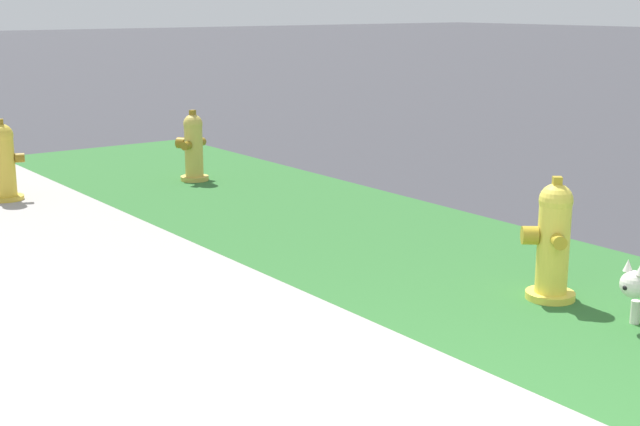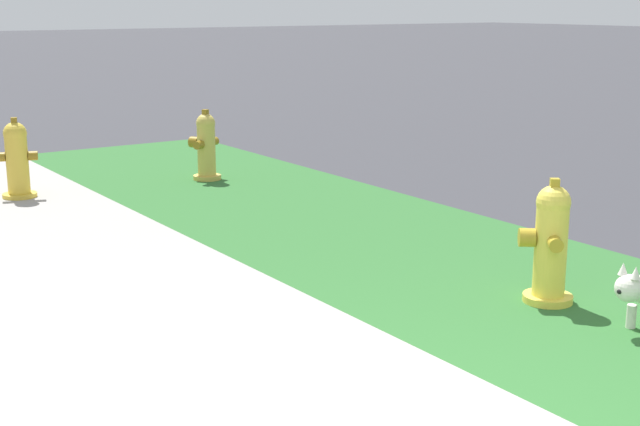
{
  "view_description": "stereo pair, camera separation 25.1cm",
  "coord_description": "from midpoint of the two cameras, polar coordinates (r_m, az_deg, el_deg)",
  "views": [
    {
      "loc": [
        2.18,
        -2.16,
        1.88
      ],
      "look_at": [
        -2.86,
        1.55,
        0.4
      ],
      "focal_mm": 50.0,
      "sensor_mm": 36.0,
      "label": 1
    },
    {
      "loc": [
        2.32,
        -1.96,
        1.88
      ],
      "look_at": [
        -2.86,
        1.55,
        0.4
      ],
      "focal_mm": 50.0,
      "sensor_mm": 36.0,
      "label": 2
    }
  ],
  "objects": [
    {
      "name": "fire_hydrant_near_corner",
      "position": [
        5.87,
        15.71,
        -1.88
      ],
      "size": [
        0.36,
        0.36,
        0.81
      ],
      "rotation": [
        0.0,
        0.0,
        2.46
      ],
      "color": "yellow",
      "rests_on": "ground"
    },
    {
      "name": "fire_hydrant_by_grass_verge",
      "position": [
        9.7,
        -6.58,
        4.27
      ],
      "size": [
        0.35,
        0.37,
        0.77
      ],
      "rotation": [
        0.0,
        0.0,
        2.08
      ],
      "color": "gold",
      "rests_on": "ground"
    },
    {
      "name": "fire_hydrant_at_driveway",
      "position": [
        9.17,
        -18.08,
        3.27
      ],
      "size": [
        0.38,
        0.4,
        0.8
      ],
      "rotation": [
        0.0,
        0.0,
        1.23
      ],
      "color": "gold",
      "rests_on": "ground"
    }
  ]
}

